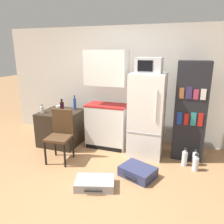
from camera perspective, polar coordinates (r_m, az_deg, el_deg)
The scene contains 17 objects.
ground_plane at distance 3.42m, azimuth -3.92°, elevation -18.68°, with size 24.00×24.00×0.00m, color #A3754C.
wall_back at distance 4.74m, azimuth 7.50°, elevation 6.94°, with size 6.40×0.10×2.43m.
side_table at distance 4.78m, azimuth -13.05°, elevation -3.93°, with size 0.79×0.78×0.71m.
kitchen_hutch at distance 4.35m, azimuth -1.35°, elevation 2.00°, with size 0.82×0.46×1.94m.
refrigerator at distance 4.10m, azimuth 9.14°, elevation -0.85°, with size 0.62×0.65×1.55m.
microwave at distance 3.93m, azimuth 9.72°, elevation 11.94°, with size 0.44×0.37×0.27m.
bookshelf at distance 4.14m, azimuth 19.77°, elevation 0.16°, with size 0.54×0.39×1.77m.
bottle_wine_dark at distance 4.42m, azimuth -12.91°, elevation 1.04°, with size 0.08×0.08×0.31m.
bottle_clear_short at distance 4.66m, azimuth -17.73°, elevation 0.65°, with size 0.07×0.07×0.17m.
bottle_blue_soda at distance 4.75m, azimuth -9.71°, elevation 2.20°, with size 0.06×0.06×0.30m.
bowl at distance 5.03m, azimuth -13.67°, elevation 1.45°, with size 0.14×0.14×0.04m.
chair at distance 4.03m, azimuth -13.25°, elevation -4.87°, with size 0.44×0.44×0.92m.
suitcase_large_flat at distance 3.37m, azimuth -4.50°, elevation -18.01°, with size 0.64×0.50×0.12m.
suitcase_small_flat at distance 3.61m, azimuth 6.74°, elevation -15.21°, with size 0.63×0.56×0.16m.
water_bottle_front at distance 4.06m, azimuth 18.43°, elevation -11.36°, with size 0.09×0.09×0.32m.
water_bottle_middle at distance 3.97m, azimuth 20.99°, elevation -12.46°, with size 0.10×0.10×0.30m.
water_bottle_back at distance 4.13m, azimuth 20.87°, elevation -11.34°, with size 0.10×0.10×0.29m.
Camera 1 is at (1.12, -2.59, 1.94)m, focal length 35.00 mm.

